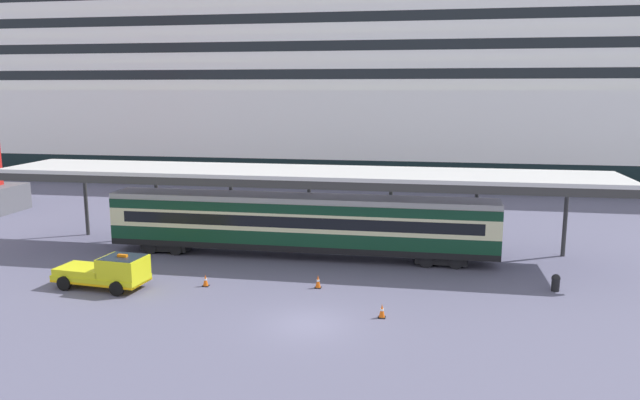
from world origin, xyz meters
TOP-DOWN VIEW (x-y plane):
  - ground_plane at (0.00, 0.00)m, footprint 400.00×400.00m
  - cruise_ship at (-18.76, 51.56)m, footprint 158.23×25.44m
  - platform_canopy at (-2.78, 11.79)m, footprint 40.19×6.14m
  - train_carriage at (-2.78, 11.34)m, footprint 25.43×2.81m
  - service_truck at (-11.92, 3.17)m, footprint 5.38×2.66m
  - traffic_cone_near at (-0.47, 5.23)m, footprint 0.36×0.36m
  - traffic_cone_mid at (-6.77, 4.42)m, footprint 0.36×0.36m
  - traffic_cone_far at (3.38, 1.38)m, footprint 0.36×0.36m
  - quay_bollard at (12.50, 6.99)m, footprint 0.48×0.48m

SIDE VIEW (x-z plane):
  - ground_plane at x=0.00m, z-range 0.00..0.00m
  - traffic_cone_mid at x=-6.77m, z-range -0.01..0.69m
  - traffic_cone_far at x=3.38m, z-range -0.01..0.70m
  - traffic_cone_near at x=-0.47m, z-range -0.01..0.75m
  - quay_bollard at x=12.50m, z-range 0.04..1.00m
  - service_truck at x=-11.92m, z-range -0.02..2.00m
  - train_carriage at x=-2.78m, z-range 0.26..4.37m
  - platform_canopy at x=-2.78m, z-range 2.59..8.31m
  - cruise_ship at x=-18.76m, z-range -5.84..27.50m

